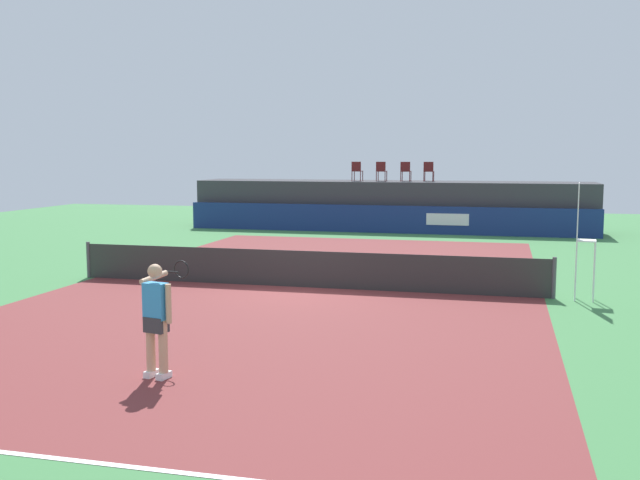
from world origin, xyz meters
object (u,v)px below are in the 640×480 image
Objects in this scene: spectator_chair_left at (381,170)px; net_post_near at (88,260)px; spectator_chair_far_left at (357,170)px; tennis_player at (157,316)px; umpire_chair at (582,233)px; spectator_chair_center at (406,170)px; tennis_ball at (294,256)px; spectator_chair_right at (429,171)px; net_post_far at (554,278)px.

net_post_near is (-5.77, -15.11, -2.19)m from spectator_chair_left.
tennis_player is at bearing -86.42° from spectator_chair_far_left.
tennis_player is at bearing -131.10° from umpire_chair.
spectator_chair_center reaches higher than umpire_chair.
net_post_near is (-6.88, -15.16, -2.19)m from spectator_chair_center.
spectator_chair_far_left is 13.06× the size of tennis_ball.
tennis_player is (-1.82, -23.26, -1.73)m from spectator_chair_right.
net_post_far is (5.52, -15.16, -2.19)m from spectator_chair_center.
spectator_chair_left is at bearing 90.77° from tennis_player.
spectator_chair_far_left is 0.32× the size of umpire_chair.
umpire_chair is (7.21, -15.10, -1.11)m from spectator_chair_left.
umpire_chair is 10.19m from tennis_ball.
spectator_chair_right is 0.32× the size of umpire_chair.
spectator_chair_center is at bearing 111.94° from umpire_chair.
tennis_player reaches higher than net_post_far.
net_post_far is (7.76, -15.06, -2.19)m from spectator_chair_far_left.
tennis_player is (-6.32, -7.90, 0.46)m from net_post_far.
net_post_far is at bearing -33.74° from tennis_ball.
tennis_player is at bearing -91.99° from spectator_chair_center.
spectator_chair_center is at bearing 88.01° from tennis_player.
spectator_chair_center is (1.11, 0.05, 0.00)m from spectator_chair_left.
umpire_chair reaches higher than net_post_far.
spectator_chair_center is 0.32× the size of umpire_chair.
spectator_chair_far_left is at bearing 93.58° from tennis_player.
spectator_chair_left is at bearing 82.22° from tennis_ball.
tennis_player reaches higher than tennis_ball.
spectator_chair_far_left is 0.50× the size of tennis_player.
spectator_chair_left reaches higher than tennis_ball.
spectator_chair_center is 1.04m from spectator_chair_right.
spectator_chair_center is 1.00× the size of spectator_chair_right.
spectator_chair_left reaches higher than umpire_chair.
spectator_chair_left and spectator_chair_center have the same top height.
spectator_chair_far_left is 1.13m from spectator_chair_left.
spectator_chair_center reaches higher than net_post_near.
umpire_chair is (8.34, -15.05, -1.11)m from spectator_chair_far_left.
net_post_near is 0.56× the size of tennis_player.
spectator_chair_right is (2.13, 0.25, 0.00)m from spectator_chair_left.
net_post_far is at bearing 0.00° from net_post_near.
spectator_chair_left is 23.08m from tennis_player.
net_post_near is at bearing -117.21° from spectator_chair_right.
spectator_chair_far_left is at bearing 88.74° from tennis_ball.
spectator_chair_far_left is 10.10m from tennis_ball.
net_post_near is 14.71× the size of tennis_ball.
spectator_chair_far_left is at bearing -174.79° from spectator_chair_right.
spectator_chair_far_left and spectator_chair_left have the same top height.
spectator_chair_left is at bearing 69.12° from net_post_near.
umpire_chair is at bearing 1.09° from net_post_far.
umpire_chair is 1.56× the size of tennis_player.
tennis_ball is at bearing -91.26° from spectator_chair_far_left.
umpire_chair is at bearing 0.05° from net_post_near.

